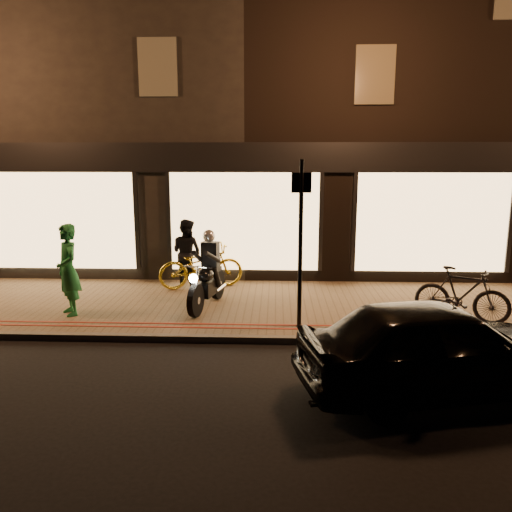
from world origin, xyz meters
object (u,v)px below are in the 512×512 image
Objects in this scene: person_green at (68,270)px; parked_car at (439,347)px; motorcycle at (208,277)px; bicycle_gold at (201,266)px; sign_post at (301,235)px.

parked_car is (6.22, -2.82, -0.36)m from person_green.
parked_car is (3.59, -3.45, -0.08)m from motorcycle.
bicycle_gold is 6.34m from parked_car.
bicycle_gold is (-2.19, 2.63, -1.15)m from sign_post.
bicycle_gold is at bearing 116.06° from motorcycle.
sign_post reaches higher than bicycle_gold.
motorcycle reaches higher than bicycle_gold.
parked_car is at bearing -31.44° from motorcycle.
sign_post is at bearing -19.41° from motorcycle.
bicycle_gold is (-0.37, 1.50, -0.09)m from motorcycle.
sign_post reaches higher than parked_car.
sign_post is 3.13m from parked_car.
sign_post is at bearing -159.33° from bicycle_gold.
person_green is (-2.63, -0.63, 0.28)m from motorcycle.
person_green is at bearing 173.57° from sign_post.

